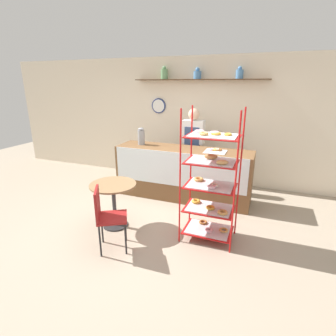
{
  "coord_description": "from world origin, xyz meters",
  "views": [
    {
      "loc": [
        1.46,
        -3.34,
        2.14
      ],
      "look_at": [
        0.0,
        0.42,
        0.84
      ],
      "focal_mm": 28.0,
      "sensor_mm": 36.0,
      "label": 1
    }
  ],
  "objects_px": {
    "pastry_rack": "(210,183)",
    "coffee_carafe": "(141,136)",
    "person_worker": "(193,146)",
    "cafe_chair": "(105,213)",
    "donut_tray_counter": "(215,151)",
    "cafe_table": "(114,195)"
  },
  "relations": [
    {
      "from": "cafe_table",
      "to": "coffee_carafe",
      "type": "height_order",
      "value": "coffee_carafe"
    },
    {
      "from": "coffee_carafe",
      "to": "donut_tray_counter",
      "type": "bearing_deg",
      "value": -1.48
    },
    {
      "from": "cafe_table",
      "to": "cafe_chair",
      "type": "relative_size",
      "value": 0.81
    },
    {
      "from": "person_worker",
      "to": "coffee_carafe",
      "type": "xyz_separation_m",
      "value": [
        -0.92,
        -0.53,
        0.23
      ]
    },
    {
      "from": "coffee_carafe",
      "to": "donut_tray_counter",
      "type": "height_order",
      "value": "coffee_carafe"
    },
    {
      "from": "pastry_rack",
      "to": "coffee_carafe",
      "type": "relative_size",
      "value": 5.54
    },
    {
      "from": "pastry_rack",
      "to": "donut_tray_counter",
      "type": "bearing_deg",
      "value": 98.91
    },
    {
      "from": "donut_tray_counter",
      "to": "coffee_carafe",
      "type": "bearing_deg",
      "value": 178.52
    },
    {
      "from": "pastry_rack",
      "to": "person_worker",
      "type": "bearing_deg",
      "value": 113.03
    },
    {
      "from": "coffee_carafe",
      "to": "donut_tray_counter",
      "type": "relative_size",
      "value": 0.89
    },
    {
      "from": "person_worker",
      "to": "cafe_table",
      "type": "height_order",
      "value": "person_worker"
    },
    {
      "from": "cafe_chair",
      "to": "coffee_carafe",
      "type": "bearing_deg",
      "value": -17.27
    },
    {
      "from": "person_worker",
      "to": "coffee_carafe",
      "type": "relative_size",
      "value": 4.99
    },
    {
      "from": "pastry_rack",
      "to": "cafe_table",
      "type": "height_order",
      "value": "pastry_rack"
    },
    {
      "from": "cafe_chair",
      "to": "coffee_carafe",
      "type": "relative_size",
      "value": 2.61
    },
    {
      "from": "person_worker",
      "to": "coffee_carafe",
      "type": "bearing_deg",
      "value": -150.0
    },
    {
      "from": "cafe_table",
      "to": "cafe_chair",
      "type": "height_order",
      "value": "cafe_chair"
    },
    {
      "from": "cafe_table",
      "to": "cafe_chair",
      "type": "bearing_deg",
      "value": -67.64
    },
    {
      "from": "cafe_chair",
      "to": "donut_tray_counter",
      "type": "distance_m",
      "value": 2.27
    },
    {
      "from": "pastry_rack",
      "to": "coffee_carafe",
      "type": "height_order",
      "value": "pastry_rack"
    },
    {
      "from": "cafe_chair",
      "to": "pastry_rack",
      "type": "bearing_deg",
      "value": -88.28
    },
    {
      "from": "pastry_rack",
      "to": "cafe_chair",
      "type": "xyz_separation_m",
      "value": [
        -1.21,
        -0.76,
        -0.31
      ]
    }
  ]
}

